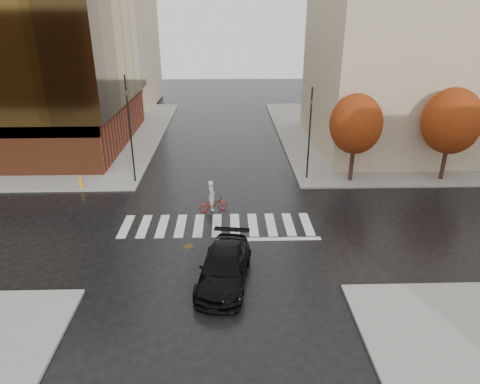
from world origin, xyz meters
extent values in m
plane|color=black|center=(0.00, 0.00, 0.00)|extent=(120.00, 120.00, 0.00)
cube|color=gray|center=(-21.00, 21.00, 0.07)|extent=(30.00, 30.00, 0.15)
cube|color=gray|center=(21.00, 21.00, 0.07)|extent=(30.00, 30.00, 0.15)
cube|color=silver|center=(0.00, 0.50, 0.01)|extent=(12.00, 3.00, 0.01)
cube|color=tan|center=(17.00, 17.00, 9.15)|extent=(16.00, 16.00, 18.00)
cube|color=tan|center=(-16.00, 37.00, 10.15)|extent=(14.00, 12.00, 20.00)
cylinder|color=black|center=(10.00, 7.40, 1.55)|extent=(0.32, 0.32, 2.80)
ellipsoid|color=#9D360F|center=(10.00, 7.40, 4.47)|extent=(3.80, 3.80, 4.37)
cylinder|color=black|center=(17.00, 7.40, 1.55)|extent=(0.32, 0.32, 2.80)
ellipsoid|color=#9D360F|center=(17.00, 7.40, 4.63)|extent=(4.20, 4.20, 4.83)
imported|color=black|center=(0.50, -5.32, 0.79)|extent=(3.01, 5.70, 1.58)
imported|color=maroon|center=(-0.26, 2.50, 0.49)|extent=(1.97, 1.11, 0.98)
imported|color=#A1A2AA|center=(-0.36, 2.50, 1.13)|extent=(0.65, 0.83, 1.99)
cylinder|color=black|center=(-6.30, 7.61, 4.06)|extent=(0.12, 0.12, 7.83)
imported|color=black|center=(-6.30, 7.61, 6.90)|extent=(0.20, 0.16, 0.98)
cylinder|color=black|center=(6.78, 7.97, 3.59)|extent=(0.12, 0.12, 6.88)
imported|color=black|center=(6.78, 7.97, 6.08)|extent=(0.18, 0.20, 0.86)
cylinder|color=#E4AA0D|center=(-10.00, 6.50, 0.48)|extent=(0.26, 0.26, 0.66)
sphere|color=#E4AA0D|center=(-10.00, 6.50, 0.81)|extent=(0.29, 0.29, 0.29)
cylinder|color=#4F3B1C|center=(-1.51, -2.00, 0.01)|extent=(0.59, 0.59, 0.01)
camera|label=1|loc=(0.72, -22.63, 12.09)|focal=32.00mm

